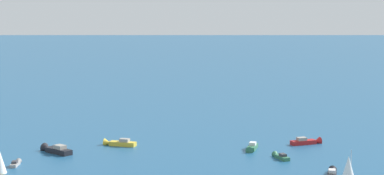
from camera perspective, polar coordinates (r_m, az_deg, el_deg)
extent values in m
cube|color=black|center=(158.40, 12.08, -7.38)|extent=(4.34, 6.49, 0.99)
cone|color=black|center=(162.09, 12.13, -7.06)|extent=(2.46, 2.26, 1.99)
cube|color=silver|center=(157.74, 12.09, -7.12)|extent=(2.34, 2.63, 0.75)
cube|color=black|center=(182.27, -11.54, -5.44)|extent=(7.59, 8.57, 1.39)
cone|color=black|center=(186.48, -12.53, -5.18)|extent=(3.57, 3.48, 2.79)
cube|color=gray|center=(181.51, -11.42, -5.09)|extent=(3.64, 3.78, 1.05)
cube|color=#B21E1E|center=(193.22, 9.66, -4.73)|extent=(7.90, 3.82, 1.21)
cone|color=#B21E1E|center=(195.60, 10.84, -4.61)|extent=(2.36, 2.75, 2.42)
cube|color=gray|center=(192.73, 9.52, -4.43)|extent=(2.97, 2.41, 0.91)
cube|color=gold|center=(189.51, -6.05, -4.89)|extent=(7.95, 5.66, 1.23)
cone|color=gold|center=(191.35, -7.35, -4.80)|extent=(2.86, 3.08, 2.45)
cube|color=gray|center=(189.08, -5.89, -4.58)|extent=(3.28, 2.96, 0.92)
cube|color=#33704C|center=(173.64, 7.84, -6.06)|extent=(2.75, 5.84, 0.90)
cone|color=#33704C|center=(176.60, 7.32, -5.83)|extent=(2.02, 1.73, 1.80)
cube|color=#38383D|center=(173.11, 7.91, -5.83)|extent=(1.76, 2.18, 0.67)
cube|color=#33704C|center=(184.99, 5.28, -5.19)|extent=(4.82, 7.07, 1.09)
cone|color=#33704C|center=(180.98, 5.06, -5.46)|extent=(2.70, 2.49, 2.17)
cube|color=silver|center=(185.29, 5.31, -4.87)|extent=(2.57, 2.88, 0.81)
cube|color=#9E9993|center=(170.73, -15.14, -6.48)|extent=(2.36, 5.05, 0.78)
cone|color=#9E9993|center=(173.53, -14.89, -6.25)|extent=(1.74, 1.49, 1.56)
cube|color=#38383D|center=(170.23, -15.18, -6.28)|extent=(1.51, 1.89, 0.58)
cylinder|color=#B2B2B7|center=(141.24, 13.65, -7.06)|extent=(0.14, 0.14, 8.91)
cone|color=white|center=(140.55, 13.44, -7.31)|extent=(5.92, 5.92, 7.57)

